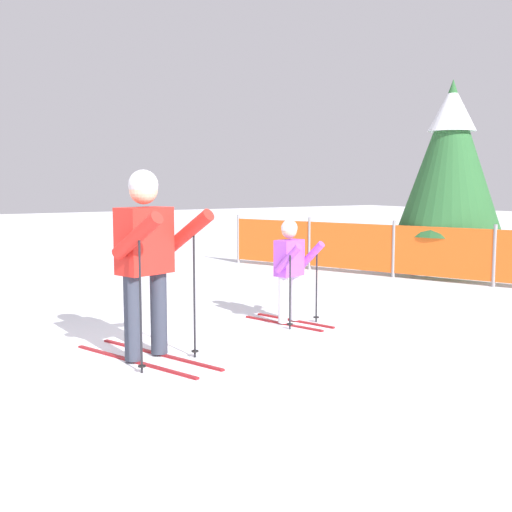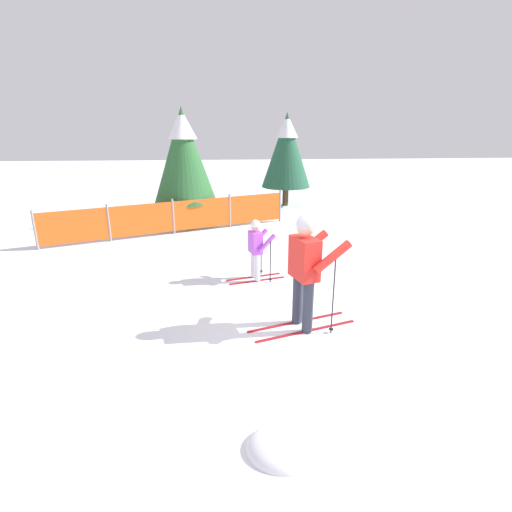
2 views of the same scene
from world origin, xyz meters
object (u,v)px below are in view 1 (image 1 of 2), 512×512
at_px(skier_adult, 147,247).
at_px(skier_child, 290,263).
at_px(safety_fence, 394,249).
at_px(conifer_far, 451,155).

bearing_deg(skier_adult, skier_child, 87.54).
distance_m(safety_fence, conifer_far, 1.98).
relative_size(skier_adult, skier_child, 1.45).
bearing_deg(conifer_far, safety_fence, -105.09).
relative_size(skier_adult, safety_fence, 0.28).
height_order(skier_adult, safety_fence, skier_adult).
relative_size(skier_child, conifer_far, 0.36).
bearing_deg(skier_child, conifer_far, 94.73).
xyz_separation_m(skier_adult, conifer_far, (-2.37, 6.77, 1.08)).
xyz_separation_m(skier_adult, skier_child, (-0.58, 2.04, -0.35)).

